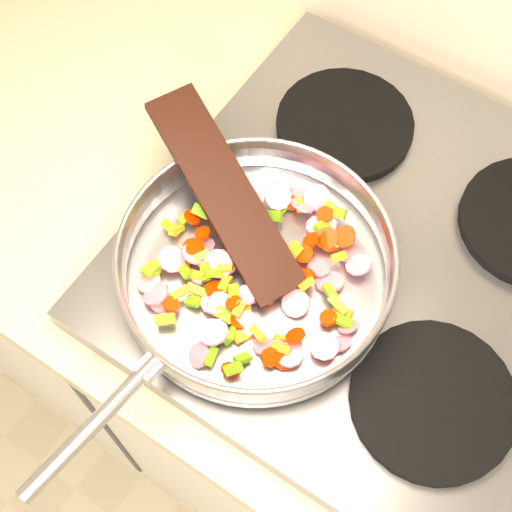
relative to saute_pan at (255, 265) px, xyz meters
The scene contains 7 objects.
cooktop 0.18m from the saute_pan, 48.68° to the left, with size 0.60×0.60×0.04m, color #939399.
grate_fl 0.05m from the saute_pan, 155.11° to the right, with size 0.19×0.19×0.02m, color black.
grate_fr 0.26m from the saute_pan, ahead, with size 0.19×0.19×0.02m, color black.
grate_bl 0.27m from the saute_pan, 96.11° to the left, with size 0.19×0.19×0.02m, color black.
saute_pan is the anchor object (origin of this frame).
vegetable_heap 0.01m from the saute_pan, 15.53° to the right, with size 0.28×0.28×0.05m.
wooden_spatula 0.10m from the saute_pan, 146.69° to the left, with size 0.29×0.07×0.01m, color black.
Camera 1 is at (-0.60, 1.23, 1.74)m, focal length 50.00 mm.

